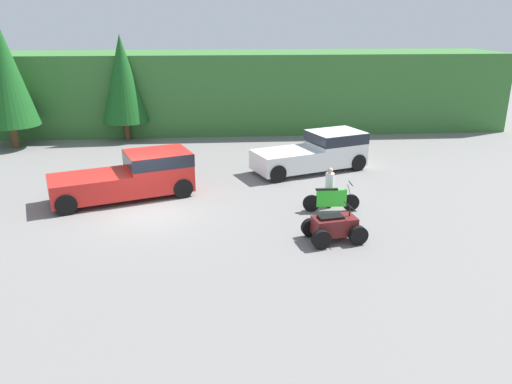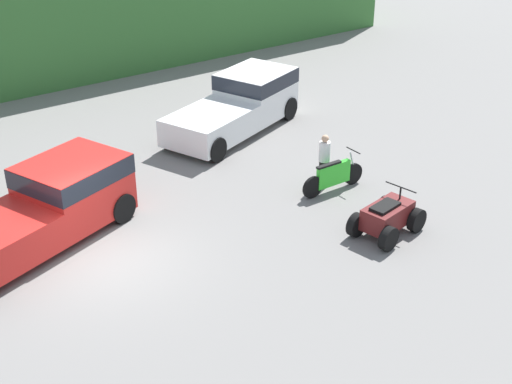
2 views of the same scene
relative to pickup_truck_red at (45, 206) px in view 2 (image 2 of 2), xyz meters
The scene contains 6 objects.
ground_plane 2.31m from the pickup_truck_red, 66.30° to the right, with size 80.00×80.00×0.00m, color slate.
pickup_truck_red is the anchor object (origin of this frame).
pickup_truck_second 9.22m from the pickup_truck_red, 21.38° to the left, with size 6.02×3.95×1.88m.
dirt_bike 8.33m from the pickup_truck_red, 16.43° to the right, with size 2.27×0.60×1.16m.
quad_atv 9.04m from the pickup_truck_red, 34.33° to the right, with size 2.18×1.58×1.22m.
rider_person 8.20m from the pickup_truck_red, 13.40° to the right, with size 0.35×0.36×1.66m.
Camera 2 is at (-6.00, -14.54, 9.88)m, focal length 50.00 mm.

